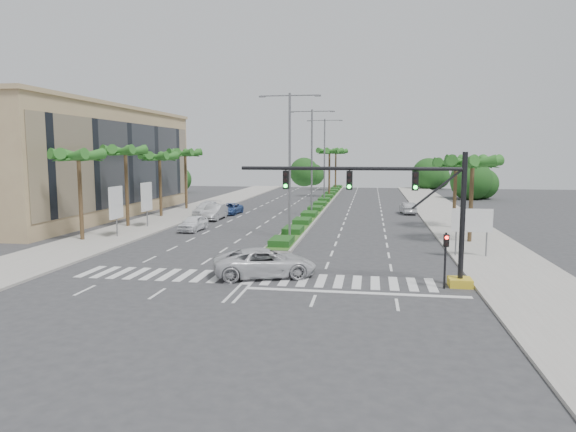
# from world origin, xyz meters

# --- Properties ---
(ground) EXTENTS (160.00, 160.00, 0.00)m
(ground) POSITION_xyz_m (0.00, 0.00, 0.00)
(ground) COLOR #333335
(ground) RESTS_ON ground
(footpath_right) EXTENTS (6.00, 120.00, 0.15)m
(footpath_right) POSITION_xyz_m (15.20, 20.00, 0.07)
(footpath_right) COLOR gray
(footpath_right) RESTS_ON ground
(footpath_left) EXTENTS (6.00, 120.00, 0.15)m
(footpath_left) POSITION_xyz_m (-15.20, 20.00, 0.07)
(footpath_left) COLOR gray
(footpath_left) RESTS_ON ground
(median) EXTENTS (2.20, 75.00, 0.20)m
(median) POSITION_xyz_m (0.00, 45.00, 0.10)
(median) COLOR gray
(median) RESTS_ON ground
(median_grass) EXTENTS (1.80, 75.00, 0.04)m
(median_grass) POSITION_xyz_m (0.00, 45.00, 0.22)
(median_grass) COLOR #314F1B
(median_grass) RESTS_ON median
(building) EXTENTS (12.00, 36.00, 12.00)m
(building) POSITION_xyz_m (-26.00, 26.00, 6.00)
(building) COLOR tan
(building) RESTS_ON ground
(signal_gantry) EXTENTS (12.60, 1.20, 7.20)m
(signal_gantry) POSITION_xyz_m (9.27, -0.00, 3.46)
(signal_gantry) COLOR gold
(signal_gantry) RESTS_ON ground
(pedestrian_signal) EXTENTS (0.28, 0.36, 3.00)m
(pedestrian_signal) POSITION_xyz_m (10.60, -0.68, 2.04)
(pedestrian_signal) COLOR black
(pedestrian_signal) RESTS_ON ground
(direction_sign) EXTENTS (2.70, 0.11, 3.40)m
(direction_sign) POSITION_xyz_m (13.50, 7.99, 2.45)
(direction_sign) COLOR slate
(direction_sign) RESTS_ON ground
(billboard_near) EXTENTS (0.18, 2.10, 4.35)m
(billboard_near) POSITION_xyz_m (-14.50, 12.00, 2.96)
(billboard_near) COLOR slate
(billboard_near) RESTS_ON ground
(billboard_far) EXTENTS (0.18, 2.10, 4.35)m
(billboard_far) POSITION_xyz_m (-14.50, 18.00, 2.96)
(billboard_far) COLOR slate
(billboard_far) RESTS_ON ground
(palm_left_near) EXTENTS (4.57, 4.68, 7.55)m
(palm_left_near) POSITION_xyz_m (-16.50, 10.00, 6.69)
(palm_left_near) COLOR brown
(palm_left_near) RESTS_ON ground
(palm_left_mid) EXTENTS (4.57, 4.68, 7.95)m
(palm_left_mid) POSITION_xyz_m (-16.50, 18.00, 7.08)
(palm_left_mid) COLOR brown
(palm_left_mid) RESTS_ON ground
(palm_left_far) EXTENTS (4.57, 4.68, 7.35)m
(palm_left_far) POSITION_xyz_m (-16.50, 26.00, 6.50)
(palm_left_far) COLOR brown
(palm_left_far) RESTS_ON ground
(palm_left_end) EXTENTS (4.57, 4.68, 7.75)m
(palm_left_end) POSITION_xyz_m (-16.50, 34.00, 6.88)
(palm_left_end) COLOR brown
(palm_left_end) RESTS_ON ground
(palm_right_near) EXTENTS (4.57, 4.68, 7.05)m
(palm_right_near) POSITION_xyz_m (14.50, 14.00, 6.20)
(palm_right_near) COLOR brown
(palm_right_near) RESTS_ON ground
(palm_right_far) EXTENTS (4.57, 4.68, 6.75)m
(palm_right_far) POSITION_xyz_m (14.50, 22.00, 5.91)
(palm_right_far) COLOR brown
(palm_right_far) RESTS_ON ground
(palm_median_a) EXTENTS (4.57, 4.68, 8.05)m
(palm_median_a) POSITION_xyz_m (0.00, 55.00, 7.17)
(palm_median_a) COLOR brown
(palm_median_a) RESTS_ON ground
(palm_median_b) EXTENTS (4.57, 4.68, 8.05)m
(palm_median_b) POSITION_xyz_m (0.00, 70.00, 7.17)
(palm_median_b) COLOR brown
(palm_median_b) RESTS_ON ground
(streetlight_near) EXTENTS (5.10, 0.25, 12.00)m
(streetlight_near) POSITION_xyz_m (0.00, 14.00, 6.81)
(streetlight_near) COLOR slate
(streetlight_near) RESTS_ON ground
(streetlight_mid) EXTENTS (5.10, 0.25, 12.00)m
(streetlight_mid) POSITION_xyz_m (0.00, 30.00, 6.81)
(streetlight_mid) COLOR slate
(streetlight_mid) RESTS_ON ground
(streetlight_far) EXTENTS (5.10, 0.25, 12.00)m
(streetlight_far) POSITION_xyz_m (0.00, 46.00, 6.81)
(streetlight_far) COLOR slate
(streetlight_far) RESTS_ON ground
(car_parked_a) EXTENTS (1.92, 4.28, 1.43)m
(car_parked_a) POSITION_xyz_m (-9.47, 16.82, 0.71)
(car_parked_a) COLOR white
(car_parked_a) RESTS_ON ground
(car_parked_b) EXTENTS (1.76, 4.95, 1.63)m
(car_parked_b) POSITION_xyz_m (-10.00, 24.99, 0.81)
(car_parked_b) COLOR silver
(car_parked_b) RESTS_ON ground
(car_parked_c) EXTENTS (2.39, 4.70, 1.27)m
(car_parked_c) POSITION_xyz_m (-9.65, 30.01, 0.64)
(car_parked_c) COLOR #315195
(car_parked_c) RESTS_ON ground
(car_parked_d) EXTENTS (2.30, 5.50, 1.59)m
(car_parked_d) POSITION_xyz_m (-11.80, 27.99, 0.79)
(car_parked_d) COLOR white
(car_parked_d) RESTS_ON ground
(car_crossing) EXTENTS (6.51, 4.59, 1.65)m
(car_crossing) POSITION_xyz_m (0.68, 0.49, 0.83)
(car_crossing) COLOR silver
(car_crossing) RESTS_ON ground
(car_right) EXTENTS (1.86, 4.23, 1.35)m
(car_right) POSITION_xyz_m (11.04, 33.70, 0.68)
(car_right) COLOR #ACACB1
(car_right) RESTS_ON ground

